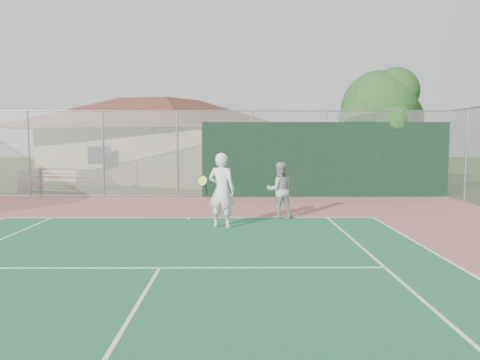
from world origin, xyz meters
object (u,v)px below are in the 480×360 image
(tree, at_px, (381,111))
(player_grey_back, at_px, (280,191))
(clubhouse, at_px, (161,131))
(bleachers, at_px, (59,180))
(player_white_front, at_px, (221,191))

(tree, distance_m, player_grey_back, 8.98)
(clubhouse, relative_size, player_grey_back, 9.18)
(bleachers, relative_size, player_grey_back, 1.86)
(clubhouse, xyz_separation_m, bleachers, (-3.57, -6.44, -2.29))
(clubhouse, relative_size, bleachers, 4.94)
(bleachers, distance_m, player_grey_back, 11.76)
(clubhouse, distance_m, player_grey_back, 14.92)
(bleachers, bearing_deg, tree, 14.82)
(clubhouse, xyz_separation_m, player_grey_back, (5.72, -13.64, -1.99))
(player_white_front, distance_m, player_grey_back, 2.26)
(clubhouse, xyz_separation_m, tree, (10.81, -6.77, 0.76))
(clubhouse, bearing_deg, player_white_front, -50.05)
(bleachers, distance_m, tree, 14.70)
(bleachers, height_order, tree, tree)
(bleachers, distance_m, player_white_front, 11.57)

